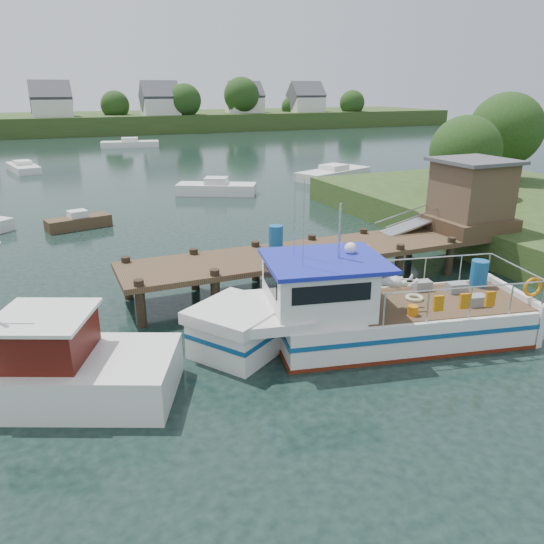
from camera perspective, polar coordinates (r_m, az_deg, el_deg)
name	(u,v)px	position (r m, az deg, el deg)	size (l,w,h in m)	color
ground_plane	(280,289)	(20.39, 0.90, -1.80)	(160.00, 160.00, 0.00)	black
far_shore	(84,119)	(100.15, -19.58, 15.22)	(140.00, 42.55, 9.22)	#32481D
dock	(423,216)	(23.09, 15.90, 5.79)	(16.60, 3.00, 4.78)	#483522
lobster_boat	(359,314)	(16.09, 9.34, -4.46)	(10.63, 4.85, 5.12)	silver
work_boat	(11,370)	(14.80, -26.24, -9.39)	(8.50, 5.41, 4.60)	silver
moored_rowboat	(79,222)	(31.02, -20.10, 5.11)	(3.56, 1.93, 0.98)	#483522
moored_far	(130,144)	(72.36, -15.02, 13.18)	(7.49, 3.61, 1.22)	silver
moored_b	(216,188)	(38.79, -6.01, 8.96)	(5.84, 4.25, 1.24)	silver
moored_c	(334,173)	(46.03, 6.65, 10.51)	(7.69, 4.99, 1.15)	silver
moored_d	(23,167)	(54.62, -25.19, 10.15)	(3.14, 6.06, 0.98)	silver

